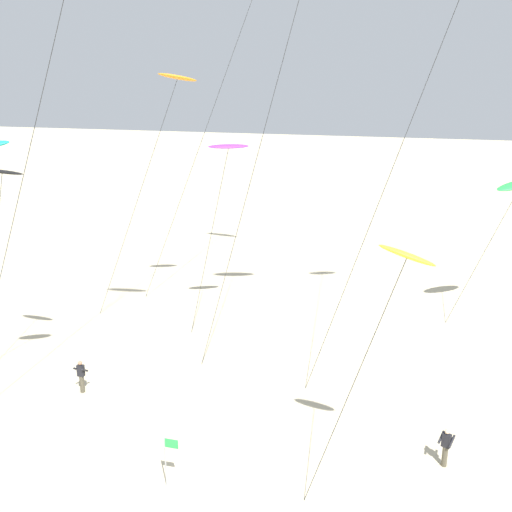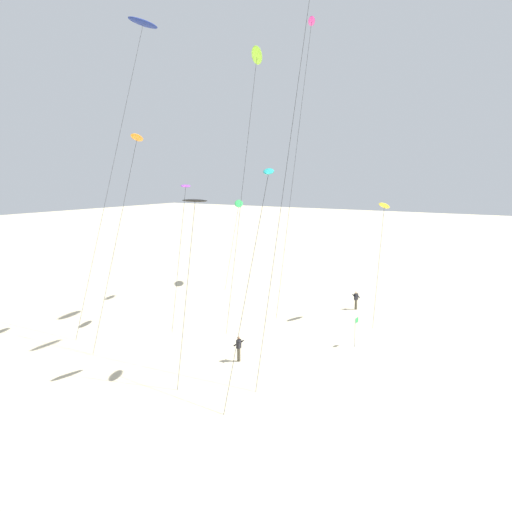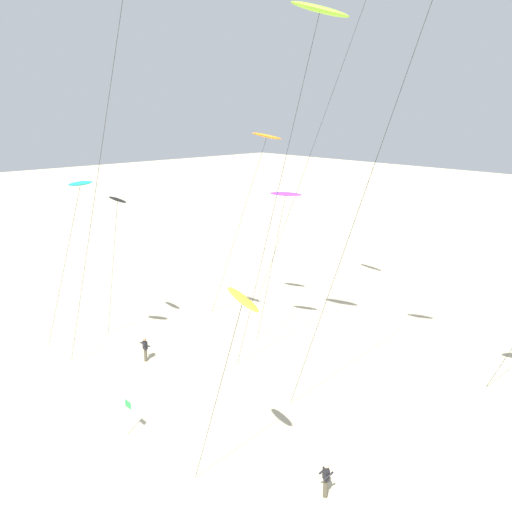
% 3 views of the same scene
% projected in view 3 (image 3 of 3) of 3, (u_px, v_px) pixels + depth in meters
% --- Properties ---
extents(ground_plane, '(260.00, 260.00, 0.00)m').
position_uv_depth(ground_plane, '(153.00, 447.00, 27.41)').
color(ground_plane, beige).
extents(kite_lime, '(7.25, 2.22, 22.01)m').
position_uv_depth(kite_lime, '(319.00, 13.00, 27.11)').
color(kite_lime, '#8CD833').
rests_on(kite_lime, ground).
extents(kite_orange, '(6.83, 1.70, 15.06)m').
position_uv_depth(kite_orange, '(266.00, 139.00, 38.30)').
color(kite_orange, orange).
rests_on(kite_orange, ground).
extents(kite_purple, '(3.53, 1.44, 11.28)m').
position_uv_depth(kite_purple, '(285.00, 196.00, 35.70)').
color(kite_purple, purple).
rests_on(kite_purple, ground).
extents(kite_black, '(3.43, 0.61, 10.76)m').
position_uv_depth(kite_black, '(117.00, 202.00, 36.82)').
color(kite_black, black).
rests_on(kite_black, ground).
extents(kite_yellow, '(3.90, 0.79, 9.92)m').
position_uv_depth(kite_yellow, '(242.00, 302.00, 20.90)').
color(kite_yellow, yellow).
rests_on(kite_yellow, ground).
extents(kite_teal, '(6.74, 1.48, 12.56)m').
position_uv_depth(kite_teal, '(80.00, 186.00, 32.47)').
color(kite_teal, teal).
rests_on(kite_teal, ground).
extents(kite_flyer_nearest, '(0.69, 0.67, 1.67)m').
position_uv_depth(kite_flyer_nearest, '(326.00, 479.00, 23.69)').
color(kite_flyer_nearest, '#4C4738').
rests_on(kite_flyer_nearest, ground).
extents(kite_flyer_middle, '(0.54, 0.52, 1.67)m').
position_uv_depth(kite_flyer_middle, '(145.00, 349.00, 36.45)').
color(kite_flyer_middle, '#4C4738').
rests_on(kite_flyer_middle, ground).
extents(marker_flag, '(0.56, 0.05, 2.10)m').
position_uv_depth(marker_flag, '(127.00, 410.00, 27.96)').
color(marker_flag, gray).
rests_on(marker_flag, ground).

